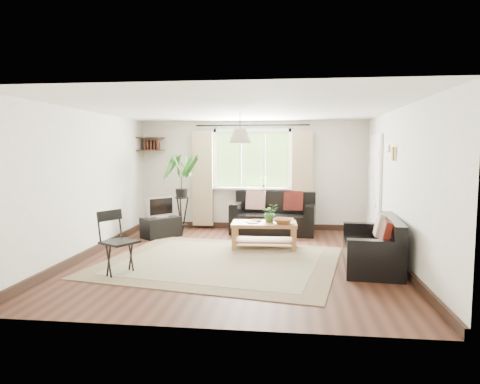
# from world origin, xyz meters

# --- Properties ---
(floor) EXTENTS (5.50, 5.50, 0.00)m
(floor) POSITION_xyz_m (0.00, 0.00, 0.00)
(floor) COLOR black
(floor) RESTS_ON ground
(ceiling) EXTENTS (5.50, 5.50, 0.00)m
(ceiling) POSITION_xyz_m (0.00, 0.00, 2.40)
(ceiling) COLOR white
(ceiling) RESTS_ON floor
(wall_back) EXTENTS (5.00, 0.02, 2.40)m
(wall_back) POSITION_xyz_m (0.00, 2.75, 1.20)
(wall_back) COLOR silver
(wall_back) RESTS_ON floor
(wall_front) EXTENTS (5.00, 0.02, 2.40)m
(wall_front) POSITION_xyz_m (0.00, -2.75, 1.20)
(wall_front) COLOR silver
(wall_front) RESTS_ON floor
(wall_left) EXTENTS (0.02, 5.50, 2.40)m
(wall_left) POSITION_xyz_m (-2.50, 0.00, 1.20)
(wall_left) COLOR silver
(wall_left) RESTS_ON floor
(wall_right) EXTENTS (0.02, 5.50, 2.40)m
(wall_right) POSITION_xyz_m (2.50, 0.00, 1.20)
(wall_right) COLOR silver
(wall_right) RESTS_ON floor
(rug) EXTENTS (4.02, 3.61, 0.02)m
(rug) POSITION_xyz_m (-0.23, -0.23, 0.01)
(rug) COLOR #BCB492
(rug) RESTS_ON floor
(window) EXTENTS (2.50, 0.16, 2.16)m
(window) POSITION_xyz_m (0.00, 2.71, 1.55)
(window) COLOR white
(window) RESTS_ON wall_back
(door) EXTENTS (0.06, 0.96, 2.06)m
(door) POSITION_xyz_m (2.47, 1.70, 1.00)
(door) COLOR silver
(door) RESTS_ON wall_right
(corner_shelf) EXTENTS (0.50, 0.50, 0.34)m
(corner_shelf) POSITION_xyz_m (-2.25, 2.50, 1.89)
(corner_shelf) COLOR black
(corner_shelf) RESTS_ON wall_back
(pendant_lamp) EXTENTS (0.36, 0.36, 0.54)m
(pendant_lamp) POSITION_xyz_m (0.00, 0.40, 2.05)
(pendant_lamp) COLOR beige
(pendant_lamp) RESTS_ON ceiling
(wall_sconce) EXTENTS (0.12, 0.12, 0.28)m
(wall_sconce) POSITION_xyz_m (2.43, 0.30, 1.74)
(wall_sconce) COLOR beige
(wall_sconce) RESTS_ON wall_right
(sofa_back) EXTENTS (1.82, 1.03, 0.82)m
(sofa_back) POSITION_xyz_m (0.49, 2.25, 0.41)
(sofa_back) COLOR black
(sofa_back) RESTS_ON floor
(sofa_right) EXTENTS (1.59, 0.90, 0.72)m
(sofa_right) POSITION_xyz_m (2.06, -0.29, 0.36)
(sofa_right) COLOR black
(sofa_right) RESTS_ON floor
(coffee_table) EXTENTS (1.17, 0.68, 0.47)m
(coffee_table) POSITION_xyz_m (0.39, 0.81, 0.23)
(coffee_table) COLOR brown
(coffee_table) RESTS_ON floor
(table_plant) EXTENTS (0.33, 0.29, 0.33)m
(table_plant) POSITION_xyz_m (0.49, 0.86, 0.64)
(table_plant) COLOR #316026
(table_plant) RESTS_ON coffee_table
(bowl) EXTENTS (0.43, 0.43, 0.09)m
(bowl) POSITION_xyz_m (0.73, 0.72, 0.51)
(bowl) COLOR #956033
(bowl) RESTS_ON coffee_table
(book_a) EXTENTS (0.25, 0.28, 0.02)m
(book_a) POSITION_xyz_m (0.10, 0.69, 0.48)
(book_a) COLOR white
(book_a) RESTS_ON coffee_table
(book_b) EXTENTS (0.18, 0.24, 0.02)m
(book_b) POSITION_xyz_m (0.15, 0.92, 0.48)
(book_b) COLOR brown
(book_b) RESTS_ON coffee_table
(tv_stand) EXTENTS (0.82, 0.84, 0.40)m
(tv_stand) POSITION_xyz_m (-1.75, 1.55, 0.20)
(tv_stand) COLOR black
(tv_stand) RESTS_ON floor
(tv) EXTENTS (0.53, 0.56, 0.44)m
(tv) POSITION_xyz_m (-1.75, 1.55, 0.62)
(tv) COLOR #A5A5AA
(tv) RESTS_ON tv_stand
(palm_stand) EXTENTS (0.81, 0.81, 1.68)m
(palm_stand) POSITION_xyz_m (-1.42, 1.96, 0.84)
(palm_stand) COLOR black
(palm_stand) RESTS_ON floor
(folding_chair) EXTENTS (0.64, 0.64, 0.90)m
(folding_chair) POSITION_xyz_m (-1.53, -1.07, 0.45)
(folding_chair) COLOR black
(folding_chair) RESTS_ON floor
(sill_plant) EXTENTS (0.14, 0.10, 0.27)m
(sill_plant) POSITION_xyz_m (0.25, 2.63, 1.06)
(sill_plant) COLOR #2D6023
(sill_plant) RESTS_ON window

